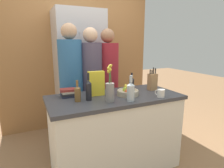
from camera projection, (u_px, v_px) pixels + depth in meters
The scene contains 17 objects.
ground_plane at pixel (115, 165), 2.33m from camera, with size 14.00×14.00×0.00m, color #936B47.
kitchen_island at pixel (115, 132), 2.23m from camera, with size 1.51×0.70×0.90m.
back_wall_wood at pixel (79, 54), 3.39m from camera, with size 2.71×0.12×2.60m.
refrigerator at pixel (80, 74), 3.10m from camera, with size 0.76×0.63×1.99m.
fruit_bowl at pixel (128, 92), 2.15m from camera, with size 0.25×0.25×0.12m.
knife_block at pixel (152, 82), 2.38m from camera, with size 0.10×0.09×0.29m.
flower_vase at pixel (110, 89), 1.89m from camera, with size 0.09×0.09×0.39m.
cereal_box at pixel (96, 84), 2.12m from camera, with size 0.19×0.07×0.28m.
coffee_mug at pixel (161, 93), 2.07m from camera, with size 0.08×0.11×0.09m.
book_stack at pixel (68, 93), 2.09m from camera, with size 0.18×0.15×0.09m.
bottle_oil at pixel (132, 83), 2.40m from camera, with size 0.06×0.06×0.22m.
bottle_vinegar at pixel (131, 91), 1.92m from camera, with size 0.08×0.08×0.27m.
bottle_wine at pixel (78, 93), 1.91m from camera, with size 0.06×0.06×0.22m.
bottle_water at pixel (89, 90), 1.95m from camera, with size 0.06×0.06×0.29m.
person_at_sink at pixel (71, 82), 2.48m from camera, with size 0.31×0.31×1.74m.
person_in_blue at pixel (91, 82), 2.59m from camera, with size 0.30×0.30×1.70m.
person_in_red_tee at pixel (108, 80), 2.75m from camera, with size 0.32×0.32×1.69m.
Camera 1 is at (-0.90, -1.85, 1.49)m, focal length 30.00 mm.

